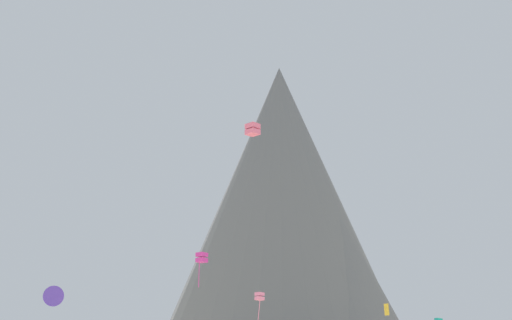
{
  "coord_description": "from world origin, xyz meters",
  "views": [
    {
      "loc": [
        8.89,
        -36.1,
        2.73
      ],
      "look_at": [
        0.51,
        38.06,
        25.98
      ],
      "focal_mm": 47.31,
      "sensor_mm": 36.0,
      "label": 1
    }
  ],
  "objects_px": {
    "kite_magenta_mid": "(202,258)",
    "kite_gold_low": "(387,309)",
    "kite_indigo_low": "(54,296)",
    "kite_rainbow_high": "(253,129)",
    "kite_pink_low": "(260,297)",
    "rock_massif": "(290,228)"
  },
  "relations": [
    {
      "from": "kite_magenta_mid",
      "to": "kite_gold_low",
      "type": "height_order",
      "value": "kite_magenta_mid"
    },
    {
      "from": "kite_indigo_low",
      "to": "kite_gold_low",
      "type": "bearing_deg",
      "value": -176.83
    },
    {
      "from": "kite_gold_low",
      "to": "kite_rainbow_high",
      "type": "bearing_deg",
      "value": 112.99
    },
    {
      "from": "kite_pink_low",
      "to": "kite_gold_low",
      "type": "relative_size",
      "value": 2.91
    },
    {
      "from": "kite_indigo_low",
      "to": "kite_gold_low",
      "type": "relative_size",
      "value": 1.54
    },
    {
      "from": "kite_pink_low",
      "to": "kite_rainbow_high",
      "type": "distance_m",
      "value": 19.66
    },
    {
      "from": "rock_massif",
      "to": "kite_magenta_mid",
      "type": "bearing_deg",
      "value": -97.14
    },
    {
      "from": "kite_pink_low",
      "to": "kite_gold_low",
      "type": "xyz_separation_m",
      "value": [
        14.35,
        -3.66,
        -1.9
      ]
    },
    {
      "from": "rock_massif",
      "to": "kite_magenta_mid",
      "type": "xyz_separation_m",
      "value": [
        -6.97,
        -55.67,
        -14.67
      ]
    },
    {
      "from": "kite_pink_low",
      "to": "kite_indigo_low",
      "type": "xyz_separation_m",
      "value": [
        -17.67,
        -17.77,
        -1.53
      ]
    },
    {
      "from": "kite_rainbow_high",
      "to": "kite_pink_low",
      "type": "bearing_deg",
      "value": -54.19
    },
    {
      "from": "kite_pink_low",
      "to": "kite_rainbow_high",
      "type": "height_order",
      "value": "kite_rainbow_high"
    },
    {
      "from": "rock_massif",
      "to": "kite_gold_low",
      "type": "relative_size",
      "value": 56.07
    },
    {
      "from": "rock_massif",
      "to": "kite_pink_low",
      "type": "relative_size",
      "value": 19.24
    },
    {
      "from": "rock_massif",
      "to": "kite_rainbow_high",
      "type": "distance_m",
      "value": 59.88
    },
    {
      "from": "kite_pink_low",
      "to": "kite_gold_low",
      "type": "height_order",
      "value": "kite_pink_low"
    },
    {
      "from": "kite_indigo_low",
      "to": "rock_massif",
      "type": "bearing_deg",
      "value": -124.96
    },
    {
      "from": "kite_magenta_mid",
      "to": "kite_gold_low",
      "type": "relative_size",
      "value": 3.12
    },
    {
      "from": "kite_indigo_low",
      "to": "kite_pink_low",
      "type": "bearing_deg",
      "value": -155.44
    },
    {
      "from": "rock_massif",
      "to": "kite_rainbow_high",
      "type": "xyz_separation_m",
      "value": [
        -0.51,
        -59.88,
        -0.51
      ]
    },
    {
      "from": "rock_massif",
      "to": "kite_indigo_low",
      "type": "distance_m",
      "value": 75.98
    },
    {
      "from": "kite_rainbow_high",
      "to": "rock_massif",
      "type": "bearing_deg",
      "value": -54.34
    }
  ]
}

